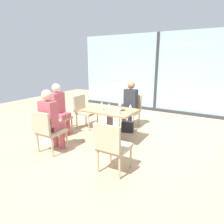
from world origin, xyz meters
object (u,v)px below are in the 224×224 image
(wine_glass_3, at_px, (130,107))
(handbag_0, at_px, (128,127))
(wine_glass_0, at_px, (109,106))
(chair_front_left, at_px, (48,129))
(dining_table_main, at_px, (110,119))
(cell_phone_on_table, at_px, (122,110))
(person_near_window, at_px, (130,102))
(wine_glass_1, at_px, (102,104))
(chair_far_left, at_px, (84,109))
(person_front_left, at_px, (51,118))
(person_side_end, at_px, (59,107))
(chair_front_right, at_px, (112,145))
(chair_near_window, at_px, (131,109))
(chair_side_end, at_px, (57,115))
(wine_glass_2, at_px, (120,103))
(coffee_cup, at_px, (119,112))
(handbag_1, at_px, (50,136))

(wine_glass_3, height_order, handbag_0, wine_glass_3)
(wine_glass_0, bearing_deg, chair_front_left, -129.39)
(dining_table_main, distance_m, cell_phone_on_table, 0.36)
(person_near_window, relative_size, wine_glass_1, 6.81)
(chair_far_left, relative_size, person_front_left, 0.69)
(wine_glass_0, bearing_deg, person_front_left, -132.73)
(person_side_end, relative_size, person_front_left, 1.00)
(person_side_end, relative_size, cell_phone_on_table, 8.75)
(chair_front_right, bearing_deg, person_near_window, 108.24)
(chair_near_window, height_order, wine_glass_1, wine_glass_1)
(wine_glass_1, height_order, cell_phone_on_table, wine_glass_1)
(wine_glass_0, bearing_deg, dining_table_main, 116.75)
(chair_side_end, relative_size, wine_glass_2, 4.70)
(chair_front_right, distance_m, cell_phone_on_table, 1.31)
(handbag_0, bearing_deg, dining_table_main, -114.59)
(chair_front_right, xyz_separation_m, person_side_end, (-1.96, 0.85, 0.20))
(chair_near_window, height_order, person_side_end, person_side_end)
(chair_side_end, bearing_deg, coffee_cup, 2.47)
(wine_glass_0, distance_m, cell_phone_on_table, 0.33)
(dining_table_main, bearing_deg, cell_phone_on_table, 12.35)
(wine_glass_1, height_order, handbag_1, wine_glass_1)
(chair_near_window, height_order, chair_far_left, same)
(person_side_end, bearing_deg, handbag_0, 36.23)
(person_side_end, relative_size, wine_glass_3, 6.81)
(chair_front_left, bearing_deg, person_front_left, 90.00)
(dining_table_main, distance_m, chair_front_left, 1.36)
(person_side_end, xyz_separation_m, wine_glass_0, (1.32, 0.13, 0.16))
(chair_front_left, bearing_deg, wine_glass_2, 54.88)
(chair_side_end, relative_size, chair_front_right, 1.00)
(wine_glass_0, height_order, wine_glass_3, same)
(handbag_1, bearing_deg, cell_phone_on_table, 7.34)
(chair_far_left, xyz_separation_m, person_near_window, (1.08, 0.59, 0.20))
(cell_phone_on_table, distance_m, handbag_1, 1.73)
(person_near_window, bearing_deg, handbag_1, -122.38)
(chair_side_end, height_order, wine_glass_3, wine_glass_3)
(wine_glass_1, distance_m, coffee_cup, 0.50)
(coffee_cup, bearing_deg, chair_side_end, -177.53)
(chair_front_right, relative_size, wine_glass_3, 4.70)
(person_front_left, height_order, handbag_0, person_front_left)
(handbag_1, bearing_deg, chair_front_left, -67.37)
(chair_front_left, bearing_deg, cell_phone_on_table, 50.44)
(chair_front_left, relative_size, person_side_end, 0.69)
(chair_near_window, relative_size, wine_glass_3, 4.70)
(chair_side_end, xyz_separation_m, wine_glass_2, (1.53, 0.44, 0.37))
(dining_table_main, distance_m, handbag_1, 1.40)
(person_near_window, xyz_separation_m, wine_glass_1, (-0.14, -1.15, 0.16))
(wine_glass_1, xyz_separation_m, wine_glass_2, (0.32, 0.25, 0.00))
(wine_glass_3, bearing_deg, wine_glass_2, 155.22)
(person_side_end, height_order, wine_glass_3, person_side_end)
(chair_front_left, xyz_separation_m, person_front_left, (0.00, 0.11, 0.20))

